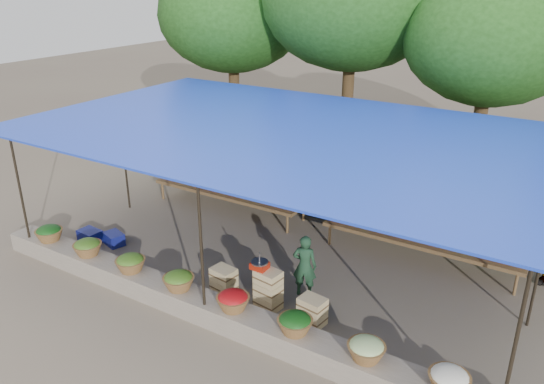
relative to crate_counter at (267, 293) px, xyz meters
The scene contains 15 objects.
ground 2.04m from the crate_counter, 108.75° to the left, with size 60.00×60.00×0.00m, color #69594D.
stone_curb 1.06m from the crate_counter, 127.85° to the right, with size 10.60×0.55×0.40m, color #6F6558.
stall_canopy 3.15m from the crate_counter, 108.16° to the left, with size 10.80×6.60×2.82m.
produce_baskets 1.15m from the crate_counter, 131.88° to the right, with size 8.98×0.58×0.34m.
netting_backdrop 5.19m from the crate_counter, 97.31° to the left, with size 10.60×0.06×2.50m, color #174119.
tree_row 9.13m from the crate_counter, 91.05° to the left, with size 16.51×5.50×7.12m.
fruit_table_left 4.54m from the crate_counter, 133.89° to the left, with size 4.21×0.95×0.93m.
fruit_table_right 3.77m from the crate_counter, 60.35° to the left, with size 4.21×0.95×0.93m.
crate_counter is the anchor object (origin of this frame).
weighing_scale 0.56m from the crate_counter, behind, with size 0.31×0.31×0.33m.
vendor_seated 0.88m from the crate_counter, 62.45° to the left, with size 0.46×0.30×1.25m, color #1C3E27.
customer_left 5.06m from the crate_counter, 132.04° to the left, with size 0.85×0.66×1.75m, color slate.
customer_mid 4.34m from the crate_counter, 93.92° to the left, with size 0.96×0.55×1.48m, color slate.
blue_crate_front 4.78m from the crate_counter, behind, with size 0.50×0.36×0.30m, color navy.
blue_crate_back 4.25m from the crate_counter, behind, with size 0.46×0.33×0.28m, color navy.
Camera 1 is at (5.02, -8.84, 5.67)m, focal length 35.00 mm.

